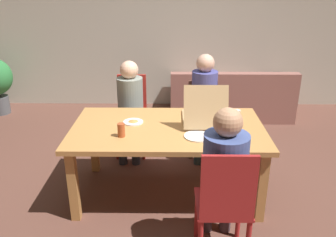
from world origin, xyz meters
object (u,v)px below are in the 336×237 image
chair_1 (132,111)px  plate_1 (198,136)px  plate_0 (133,122)px  chair_0 (203,115)px  couch (230,99)px  person_0 (205,99)px  chair_2 (225,203)px  drinking_glass_1 (237,115)px  person_1 (130,102)px  pizza_box_0 (203,115)px  person_2 (224,170)px  dining_table (168,135)px  drinking_glass_0 (121,130)px

chair_1 → plate_1: (0.75, -1.25, 0.23)m
plate_1 → plate_0: bearing=152.1°
chair_0 → couch: size_ratio=0.47×
person_0 → chair_2: 1.85m
chair_2 → plate_1: size_ratio=3.90×
plate_0 → drinking_glass_1: bearing=5.6°
person_1 → person_0: bearing=0.9°
chair_0 → chair_1: 0.90m
pizza_box_0 → drinking_glass_1: (0.34, 0.04, -0.01)m
chair_0 → person_0: person_0 is taller
person_1 → person_2: size_ratio=0.95×
chair_1 → couch: 1.91m
person_2 → pizza_box_0: 0.99m
dining_table → person_1: (-0.47, 0.86, 0.04)m
couch → pizza_box_0: bearing=-106.5°
chair_0 → drinking_glass_0: bearing=-124.6°
person_0 → person_1: 0.90m
person_0 → plate_0: bearing=-135.4°
person_0 → drinking_glass_0: person_0 is taller
dining_table → person_1: bearing=118.7°
person_2 → drinking_glass_1: person_2 is taller
chair_1 → person_0: bearing=-9.2°
drinking_glass_0 → couch: bearing=60.6°
chair_1 → plate_0: 0.95m
drinking_glass_1 → couch: size_ratio=0.05×
person_0 → drinking_glass_1: bearing=-67.9°
person_0 → chair_2: size_ratio=1.28×
pizza_box_0 → drinking_glass_1: pizza_box_0 is taller
drinking_glass_1 → pizza_box_0: bearing=-173.0°
chair_2 → plate_0: size_ratio=4.96×
drinking_glass_1 → dining_table: bearing=-163.6°
pizza_box_0 → drinking_glass_0: pizza_box_0 is taller
chair_2 → couch: bearing=80.4°
dining_table → plate_1: bearing=-39.6°
chair_1 → chair_2: bearing=-65.5°
couch → person_1: bearing=-136.1°
plate_0 → drinking_glass_0: 0.35m
chair_0 → dining_table: bearing=-113.2°
plate_1 → person_0: bearing=82.0°
chair_2 → couch: 3.27m
person_1 → chair_1: bearing=90.0°
plate_1 → chair_1: bearing=121.0°
person_2 → drinking_glass_0: person_2 is taller
plate_0 → plate_1: 0.71m
person_1 → couch: person_1 is taller
dining_table → couch: (0.97, 2.25, -0.39)m
person_1 → dining_table: bearing=-61.3°
chair_2 → drinking_glass_0: bearing=139.3°
plate_0 → drinking_glass_1: drinking_glass_1 is taller
chair_0 → plate_1: bearing=-97.1°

